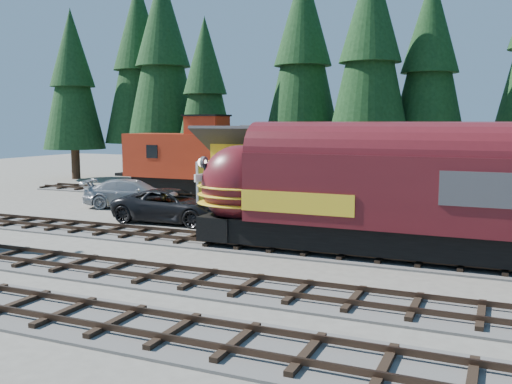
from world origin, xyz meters
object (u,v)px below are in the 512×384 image
at_px(locomotive, 360,198).
at_px(caboose, 195,159).
at_px(pickup_truck_b, 133,194).
at_px(pickup_truck_a, 173,206).
at_px(depot, 324,169).

xyz_separation_m(locomotive, caboose, (-15.60, 14.00, 0.30)).
bearing_deg(locomotive, pickup_truck_b, 155.69).
xyz_separation_m(caboose, pickup_truck_a, (4.34, -10.13, -1.82)).
relative_size(depot, caboose, 1.20).
bearing_deg(caboose, depot, -31.76).
distance_m(locomotive, pickup_truck_b, 18.18).
distance_m(depot, locomotive, 7.39).
xyz_separation_m(caboose, pickup_truck_b, (-0.91, -6.54, -1.83)).
height_order(depot, locomotive, depot).
height_order(locomotive, pickup_truck_a, locomotive).
height_order(locomotive, caboose, caboose).
distance_m(depot, pickup_truck_b, 13.22).
bearing_deg(locomotive, depot, 118.20).
bearing_deg(pickup_truck_a, locomotive, -111.47).
relative_size(depot, pickup_truck_b, 2.06).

